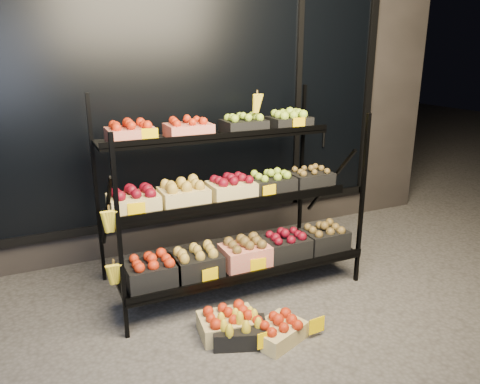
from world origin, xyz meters
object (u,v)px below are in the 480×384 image
display_rack (231,199)px  floor_crate_left (228,322)px  floor_crate_midright (278,329)px  floor_crate_midleft (240,329)px

display_rack → floor_crate_left: display_rack is taller
floor_crate_left → floor_crate_midright: size_ratio=1.00×
floor_crate_midleft → floor_crate_midright: bearing=-3.8°
display_rack → floor_crate_left: bearing=-115.8°
floor_crate_midright → display_rack: bearing=66.1°
floor_crate_left → floor_crate_midleft: bearing=-62.5°
floor_crate_midleft → floor_crate_midright: floor_crate_midleft is taller
floor_crate_left → floor_crate_midright: floor_crate_left is taller
floor_crate_left → display_rack: bearing=71.5°
display_rack → floor_crate_midright: 1.15m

